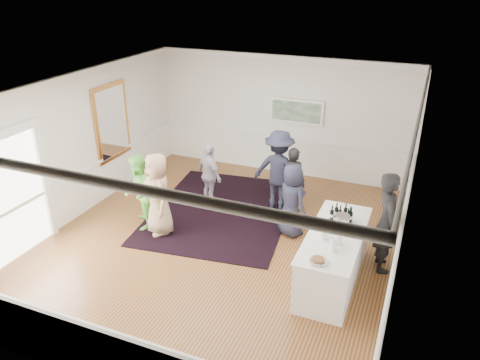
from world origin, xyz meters
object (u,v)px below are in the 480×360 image
at_px(guest_green, 139,192).
at_px(guest_lilac, 210,175).
at_px(guest_dark_a, 279,170).
at_px(guest_navy, 292,200).
at_px(bartender, 387,222).
at_px(guest_tan, 158,194).
at_px(ice_bucket, 342,222).
at_px(guest_dark_b, 292,180).
at_px(nut_bowl, 318,261).
at_px(serving_table, 333,257).

distance_m(guest_green, guest_lilac, 1.79).
relative_size(guest_dark_a, guest_navy, 1.20).
bearing_deg(guest_lilac, bartender, -162.37).
relative_size(guest_tan, guest_green, 1.08).
distance_m(guest_tan, guest_green, 0.51).
bearing_deg(ice_bucket, guest_dark_b, 126.30).
bearing_deg(guest_dark_b, bartender, 147.22).
height_order(ice_bucket, nut_bowl, ice_bucket).
bearing_deg(guest_dark_a, guest_navy, 121.42).
relative_size(guest_lilac, nut_bowl, 5.36).
bearing_deg(guest_green, ice_bucket, 54.93).
relative_size(guest_tan, guest_navy, 1.13).
height_order(guest_tan, guest_navy, guest_tan).
bearing_deg(guest_navy, guest_dark_b, -38.26).
distance_m(bartender, guest_green, 5.08).
relative_size(serving_table, ice_bucket, 9.31).
distance_m(guest_tan, guest_dark_b, 3.07).
xyz_separation_m(ice_bucket, nut_bowl, (-0.12, -1.24, -0.08)).
relative_size(serving_table, guest_green, 1.46).
height_order(guest_tan, guest_dark_b, guest_tan).
relative_size(serving_table, guest_dark_a, 1.27).
bearing_deg(guest_tan, guest_dark_a, 86.07).
relative_size(bartender, guest_dark_a, 1.02).
relative_size(guest_dark_a, nut_bowl, 6.67).
relative_size(bartender, guest_lilac, 1.27).
relative_size(guest_dark_b, nut_bowl, 5.50).
bearing_deg(guest_dark_b, guest_lilac, 14.43).
bearing_deg(guest_green, guest_lilac, 114.97).
bearing_deg(guest_lilac, nut_bowl, 171.52).
xyz_separation_m(guest_tan, nut_bowl, (3.71, -1.29, 0.12)).
bearing_deg(guest_tan, guest_lilac, 114.65).
distance_m(guest_dark_b, ice_bucket, 2.57).
bearing_deg(guest_lilac, guest_tan, 107.44).
relative_size(bartender, guest_navy, 1.23).
relative_size(guest_green, guest_navy, 1.05).
bearing_deg(serving_table, guest_dark_a, 127.59).
distance_m(bartender, guest_lilac, 4.28).
distance_m(bartender, ice_bucket, 0.90).
relative_size(bartender, ice_bucket, 7.48).
distance_m(guest_green, guest_navy, 3.25).
distance_m(bartender, guest_navy, 2.03).
relative_size(guest_tan, guest_dark_b, 1.15).
relative_size(guest_lilac, guest_dark_a, 0.80).
xyz_separation_m(guest_dark_b, ice_bucket, (1.51, -2.06, 0.31)).
relative_size(guest_lilac, guest_dark_b, 0.97).
height_order(serving_table, bartender, bartender).
bearing_deg(bartender, guest_lilac, 57.78).
xyz_separation_m(guest_tan, guest_lilac, (0.43, 1.58, -0.13)).
bearing_deg(guest_dark_b, guest_green, 36.48).
relative_size(serving_table, guest_lilac, 1.58).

